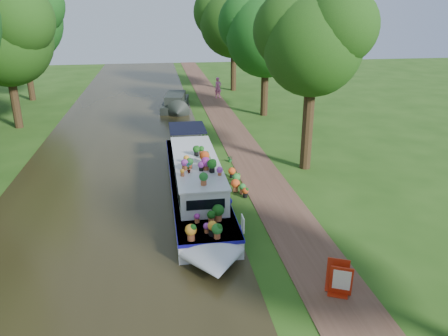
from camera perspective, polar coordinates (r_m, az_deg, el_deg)
ground at (r=19.93m, az=2.89°, el=-3.54°), size 100.00×100.00×0.00m
canal_water at (r=19.68m, az=-14.54°, el=-4.49°), size 10.00×100.00×0.02m
towpath at (r=20.18m, az=6.23°, el=-3.27°), size 2.20×100.00×0.03m
plant_boat at (r=19.13m, az=-3.58°, el=-1.83°), size 2.29×13.52×2.29m
tree_near_overhang at (r=22.26m, az=11.52°, el=16.22°), size 5.52×5.28×8.99m
tree_near_mid at (r=33.96m, az=5.51°, el=17.55°), size 6.90×6.60×9.40m
tree_near_far at (r=44.60m, az=1.24°, el=19.08°), size 7.59×7.26×10.30m
tree_far_c at (r=33.39m, az=-26.86°, el=15.66°), size 7.13×6.82×9.59m
tree_far_d at (r=43.39m, az=-25.12°, el=17.71°), size 8.05×7.70×10.85m
second_boat at (r=36.96m, az=-6.35°, el=8.47°), size 2.69×6.75×1.26m
sandwich_board at (r=13.68m, az=14.82°, el=-13.98°), size 0.73×0.77×1.05m
pedestrian_pink at (r=41.06m, az=-0.77°, el=10.45°), size 0.81×0.68×1.90m
verge_plant at (r=24.02m, az=0.84°, el=1.23°), size 0.41×0.38×0.38m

